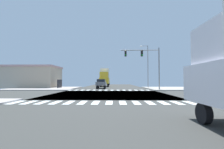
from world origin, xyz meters
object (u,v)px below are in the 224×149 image
at_px(street_lamp, 147,63).
at_px(box_truck_middle_2, 105,77).
at_px(bank_building, 29,77).
at_px(sedan_trailing_4, 107,82).
at_px(sedan_farside_1, 101,83).
at_px(traffic_signal_mast, 145,59).

relative_size(street_lamp, box_truck_middle_2, 1.28).
bearing_deg(bank_building, sedan_trailing_4, 53.07).
relative_size(bank_building, sedan_trailing_4, 3.38).
relative_size(street_lamp, sedan_farside_1, 2.14).
xyz_separation_m(traffic_signal_mast, sedan_farside_1, (-7.72, 5.19, -4.13)).
bearing_deg(box_truck_middle_2, bank_building, 24.26).
xyz_separation_m(sedan_trailing_4, box_truck_middle_2, (-0.00, -14.59, 1.45)).
bearing_deg(sedan_trailing_4, box_truck_middle_2, 90.00).
relative_size(street_lamp, bank_building, 0.63).
relative_size(traffic_signal_mast, sedan_trailing_4, 1.66).
distance_m(street_lamp, sedan_farside_1, 10.82).
bearing_deg(bank_building, box_truck_middle_2, 24.26).
relative_size(traffic_signal_mast, street_lamp, 0.77).
bearing_deg(sedan_trailing_4, bank_building, 53.07).
xyz_separation_m(traffic_signal_mast, street_lamp, (1.93, 7.55, 0.16)).
distance_m(street_lamp, sedan_trailing_4, 25.41).
bearing_deg(box_truck_middle_2, sedan_trailing_4, -90.00).
height_order(street_lamp, box_truck_middle_2, street_lamp).
bearing_deg(sedan_farside_1, box_truck_middle_2, -90.00).
distance_m(traffic_signal_mast, sedan_trailing_4, 31.89).
xyz_separation_m(sedan_farside_1, box_truck_middle_2, (-0.00, 10.89, 1.45)).
relative_size(sedan_farside_1, sedan_trailing_4, 1.00).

